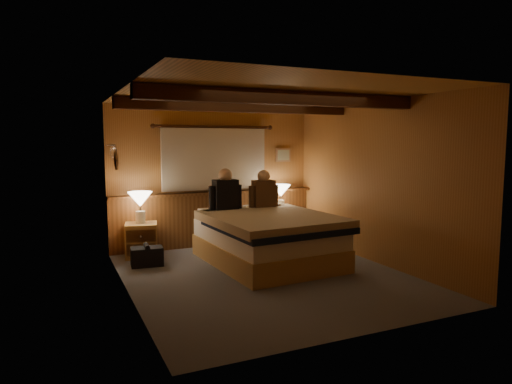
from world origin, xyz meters
TOP-DOWN VIEW (x-y plane):
  - floor at (0.00, 0.00)m, footprint 4.20×4.20m
  - ceiling at (0.00, 0.00)m, footprint 4.20×4.20m
  - wall_back at (0.00, 2.10)m, footprint 3.60×0.00m
  - wall_left at (-1.80, 0.00)m, footprint 0.00×4.20m
  - wall_right at (1.80, 0.00)m, footprint 0.00×4.20m
  - wall_front at (0.00, -2.10)m, footprint 3.60×0.00m
  - wainscot at (0.00, 2.04)m, footprint 3.60×0.23m
  - curtain_window at (0.00, 2.03)m, footprint 2.18×0.09m
  - ceiling_beams at (0.00, 0.15)m, footprint 3.60×1.65m
  - coat_rail at (-1.72, 1.58)m, footprint 0.05×0.55m
  - framed_print at (1.35, 2.08)m, footprint 0.30×0.04m
  - bed at (0.31, 0.57)m, footprint 1.80×2.26m
  - nightstand_left at (-1.34, 1.71)m, footprint 0.56×0.52m
  - nightstand_right at (1.15, 1.73)m, footprint 0.63×0.59m
  - lamp_left at (-1.33, 1.74)m, footprint 0.38×0.38m
  - lamp_right at (1.13, 1.74)m, footprint 0.34×0.34m
  - person_left at (-0.08, 1.30)m, footprint 0.56×0.23m
  - person_right at (0.58, 1.30)m, footprint 0.52×0.21m
  - duffel_bag at (-1.36, 1.16)m, footprint 0.48×0.31m

SIDE VIEW (x-z plane):
  - floor at x=0.00m, z-range 0.00..0.00m
  - duffel_bag at x=-1.36m, z-range -0.02..0.31m
  - nightstand_left at x=-1.34m, z-range 0.00..0.53m
  - nightstand_right at x=1.15m, z-range 0.00..0.59m
  - bed at x=0.31m, z-range 0.01..0.75m
  - wainscot at x=0.00m, z-range 0.02..0.96m
  - lamp_left at x=-1.33m, z-range 0.63..1.12m
  - lamp_right at x=1.13m, z-range 0.68..1.13m
  - person_right at x=0.58m, z-range 0.66..1.30m
  - person_left at x=-0.08m, z-range 0.66..1.34m
  - wall_left at x=-1.80m, z-range -0.90..3.30m
  - wall_right at x=1.80m, z-range -0.90..3.30m
  - wall_back at x=0.00m, z-range -0.60..3.00m
  - wall_front at x=0.00m, z-range -0.60..3.00m
  - curtain_window at x=0.00m, z-range 0.96..2.08m
  - framed_print at x=1.35m, z-range 1.43..1.68m
  - coat_rail at x=-1.72m, z-range 1.55..1.79m
  - ceiling_beams at x=0.00m, z-range 2.23..2.39m
  - ceiling at x=0.00m, z-range 2.40..2.40m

